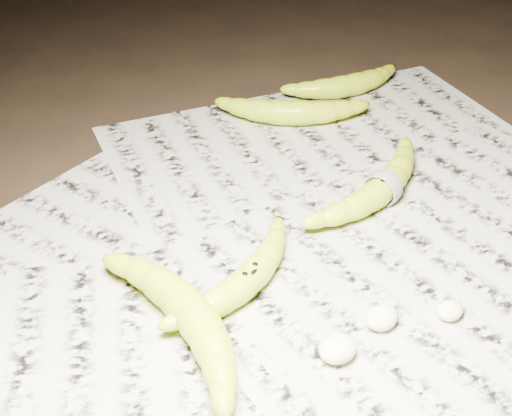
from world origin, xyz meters
TOP-DOWN VIEW (x-y plane):
  - ground at (0.00, 0.00)m, footprint 3.00×3.00m
  - newspaper_patch at (0.01, -0.03)m, footprint 0.90×0.70m
  - banana_left_b at (-0.14, -0.06)m, footprint 0.08×0.21m
  - banana_center at (-0.07, -0.05)m, footprint 0.18×0.10m
  - banana_taped at (0.16, -0.02)m, footprint 0.21×0.11m
  - banana_upper_a at (0.19, 0.20)m, footprint 0.18×0.16m
  - banana_upper_b at (0.32, 0.22)m, footprint 0.17×0.09m
  - measuring_tape at (0.16, -0.02)m, footprint 0.02×0.04m
  - flesh_chunk_a at (-0.05, -0.17)m, footprint 0.04×0.03m
  - flesh_chunk_b at (0.01, -0.17)m, footprint 0.03×0.03m
  - flesh_chunk_c at (0.07, -0.20)m, footprint 0.03×0.02m

SIDE VIEW (x-z plane):
  - ground at x=0.00m, z-range 0.00..0.00m
  - newspaper_patch at x=0.01m, z-range 0.00..0.01m
  - flesh_chunk_c at x=0.07m, z-range 0.01..0.02m
  - flesh_chunk_b at x=0.01m, z-range 0.01..0.03m
  - flesh_chunk_a at x=-0.05m, z-range 0.01..0.03m
  - banana_center at x=-0.07m, z-range 0.01..0.04m
  - banana_upper_b at x=0.32m, z-range 0.01..0.04m
  - banana_taped at x=0.16m, z-range 0.01..0.04m
  - measuring_tape at x=0.16m, z-range 0.00..0.05m
  - banana_upper_a at x=0.19m, z-range 0.01..0.04m
  - banana_left_b at x=-0.14m, z-range 0.01..0.05m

